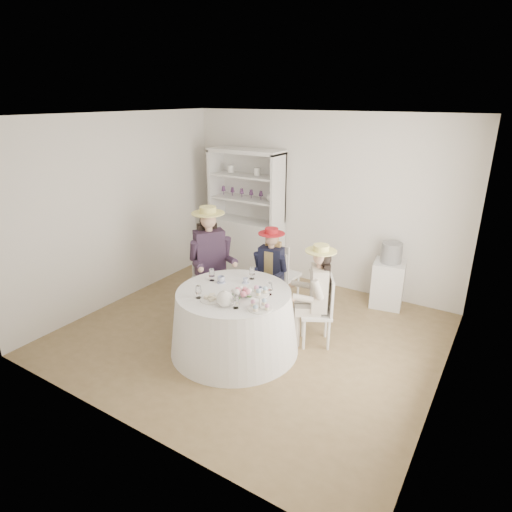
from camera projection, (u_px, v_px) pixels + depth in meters
The scene contains 23 objects.
ground at pixel (252, 334), 5.55m from camera, with size 4.50×4.50×0.00m, color brown.
ceiling at pixel (251, 115), 4.60m from camera, with size 4.50×4.50×0.00m, color white.
wall_back at pixel (320, 202), 6.66m from camera, with size 4.50×4.50×0.00m, color white.
wall_front at pixel (120, 298), 3.48m from camera, with size 4.50×4.50×0.00m, color white.
wall_left at pixel (121, 210), 6.19m from camera, with size 4.50×4.50×0.00m, color white.
wall_right at pixel (456, 274), 3.96m from camera, with size 4.50×4.50×0.00m, color white.
tea_table at pixel (234, 321), 5.10m from camera, with size 1.54×1.54×0.77m.
hutch at pixel (247, 230), 7.29m from camera, with size 1.35×0.74×2.11m.
side_table at pixel (388, 284), 6.21m from camera, with size 0.43×0.43×0.67m, color silver.
hatbox at pixel (392, 253), 6.04m from camera, with size 0.29×0.29×0.29m, color black.
guest_left at pixel (210, 255), 5.79m from camera, with size 0.66×0.63×1.54m.
guest_mid at pixel (271, 267), 5.81m from camera, with size 0.47×0.48×1.26m.
guest_right at pixel (317, 290), 5.10m from camera, with size 0.55×0.51×1.30m.
spare_chair at pixel (281, 272), 6.15m from camera, with size 0.42×0.42×0.97m.
teacup_a at pixel (221, 280), 5.18m from camera, with size 0.09×0.09×0.07m, color white.
teacup_b at pixel (245, 281), 5.16m from camera, with size 0.06×0.06×0.06m, color white.
teacup_c at pixel (259, 290), 4.91m from camera, with size 0.08×0.08×0.06m, color white.
flower_bowl at pixel (249, 294), 4.84m from camera, with size 0.21×0.21×0.05m, color white.
flower_arrangement at pixel (241, 291), 4.76m from camera, with size 0.18×0.18×0.07m.
table_teapot at pixel (225, 299), 4.60m from camera, with size 0.25×0.18×0.19m.
sandwich_plate at pixel (211, 299), 4.74m from camera, with size 0.25×0.25×0.06m.
cupcake_stand at pixel (260, 301), 4.52m from camera, with size 0.26×0.26×0.25m.
stemware_set at pixel (234, 285), 4.93m from camera, with size 0.88×0.85×0.15m.
Camera 1 is at (2.61, -4.08, 2.89)m, focal length 30.00 mm.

